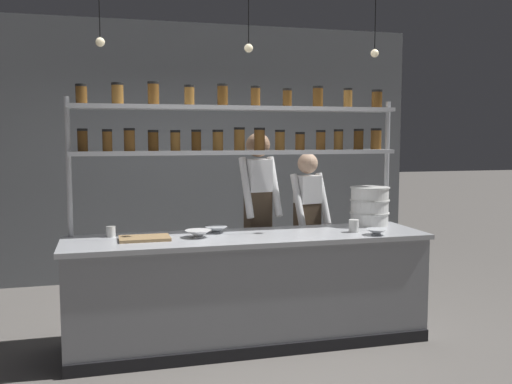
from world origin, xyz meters
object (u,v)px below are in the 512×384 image
Objects in this scene: chef_left at (258,212)px; serving_cup_front at (354,226)px; serving_cup_by_board at (111,231)px; prep_bowl_near_left at (198,234)px; chef_center at (307,222)px; container_stack at (370,206)px; prep_bowl_center_back at (216,230)px; spice_shelf_unit at (240,134)px; prep_bowl_center_front at (376,232)px; cutting_board at (145,238)px.

chef_left is 0.95m from serving_cup_front.
serving_cup_front is 1.22× the size of serving_cup_by_board.
chef_center is at bearing 29.35° from prep_bowl_near_left.
chef_center is at bearing 136.61° from container_stack.
spice_shelf_unit is at bearing 29.42° from prep_bowl_center_back.
serving_cup_by_board is (-1.12, -0.10, -0.79)m from spice_shelf_unit.
prep_bowl_center_front is 2.20m from serving_cup_by_board.
prep_bowl_near_left is 2.02× the size of serving_cup_front.
container_stack is 2.10m from cutting_board.
cutting_board is (-2.08, -0.24, -0.17)m from container_stack.
chef_left is 9.21× the size of prep_bowl_center_back.
spice_shelf_unit is at bearing -167.06° from chef_center.
chef_center is (0.76, 0.35, -0.86)m from spice_shelf_unit.
serving_cup_front is at bearing -91.62° from chef_center.
serving_cup_front is (1.77, -0.10, 0.04)m from cutting_board.
chef_left is 4.84× the size of container_stack.
container_stack is 1.47m from prep_bowl_center_back.
spice_shelf_unit is at bearing 150.14° from prep_bowl_center_front.
spice_shelf_unit is 26.83× the size of serving_cup_front.
serving_cup_front is (1.33, -0.10, 0.03)m from prep_bowl_near_left.
container_stack is at bearing -55.33° from chef_center.
container_stack is 1.99× the size of prep_bowl_center_front.
chef_center is 1.12m from prep_bowl_center_back.
prep_bowl_center_back reaches higher than cutting_board.
prep_bowl_near_left is 1.48m from prep_bowl_center_front.
container_stack reaches higher than serving_cup_front.
prep_bowl_near_left is at bearing -148.72° from chef_left.
serving_cup_by_board is (-1.35, -0.35, -0.07)m from chef_left.
serving_cup_by_board is at bearing 177.68° from prep_bowl_center_back.
container_stack is at bearing -27.65° from chef_left.
prep_bowl_center_front is at bearing -19.57° from prep_bowl_center_back.
container_stack is 1.68× the size of prep_bowl_near_left.
chef_left is 1.23m from cutting_board.
prep_bowl_near_left is at bearing 169.34° from prep_bowl_center_front.
chef_center is at bearing 13.65° from serving_cup_by_board.
container_stack is 0.57m from prep_bowl_center_front.
container_stack is 1.67m from prep_bowl_near_left.
cutting_board is at bearing -38.87° from serving_cup_by_board.
prep_bowl_center_front is at bearing -86.32° from chef_center.
chef_left is 9.62× the size of prep_bowl_center_front.
cutting_board is 1.77m from serving_cup_front.
serving_cup_front is (0.90, -0.41, -0.78)m from spice_shelf_unit.
prep_bowl_center_back is (-0.48, -0.39, -0.09)m from chef_left.
chef_left is at bearing 161.71° from container_stack.
spice_shelf_unit is 1.84× the size of chef_center.
container_stack is at bearing 0.69° from serving_cup_by_board.
prep_bowl_center_front is (1.46, -0.27, -0.00)m from prep_bowl_near_left.
prep_bowl_near_left is at bearing -143.56° from spice_shelf_unit.
prep_bowl_center_back is at bearing -165.93° from chef_center.
chef_left reaches higher than chef_center.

